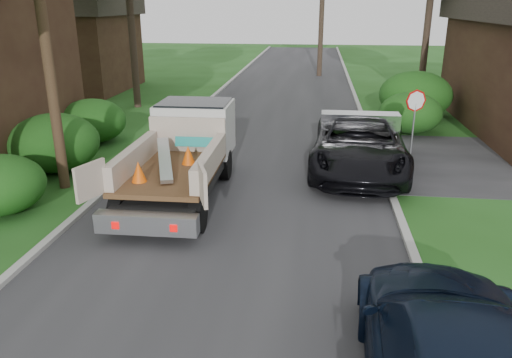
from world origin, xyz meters
The scene contains 13 objects.
ground centered at (0.00, 0.00, 0.00)m, with size 120.00×120.00×0.00m, color #1D4915.
road centered at (0.00, 10.00, 0.00)m, with size 8.00×90.00×0.02m, color #28282B.
curb_left centered at (-4.10, 10.00, 0.06)m, with size 0.20×90.00×0.12m, color #9E9E99.
curb_right centered at (4.10, 10.00, 0.06)m, with size 0.20×90.00×0.12m, color #9E9E99.
stop_sign centered at (5.20, 9.00, 1.78)m, with size 0.71×0.32×2.48m.
utility_pole centered at (-5.48, 4.98, 5.17)m, with size 2.42×1.25×10.00m.
house_left_far centered at (-13.50, 22.00, 3.05)m, with size 7.56×7.56×6.00m.
hedge_left_b centered at (-6.50, 6.50, 0.94)m, with size 2.86×2.86×1.87m, color #0F4312.
hedge_left_c centered at (-6.80, 10.00, 0.85)m, with size 2.60×2.60×1.70m, color #0F4312.
hedge_right_a centered at (5.80, 13.00, 0.85)m, with size 2.60×2.60×1.70m, color #0F4312.
hedge_right_b centered at (6.50, 16.00, 1.10)m, with size 3.38×3.38×2.21m, color #0F4312.
flatbed_truck centered at (-1.83, 5.47, 1.28)m, with size 2.93×6.27×2.36m.
black_pickup centered at (3.32, 7.69, 0.89)m, with size 2.95×6.40×1.78m, color black.
Camera 1 is at (1.87, -8.20, 5.22)m, focal length 35.00 mm.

